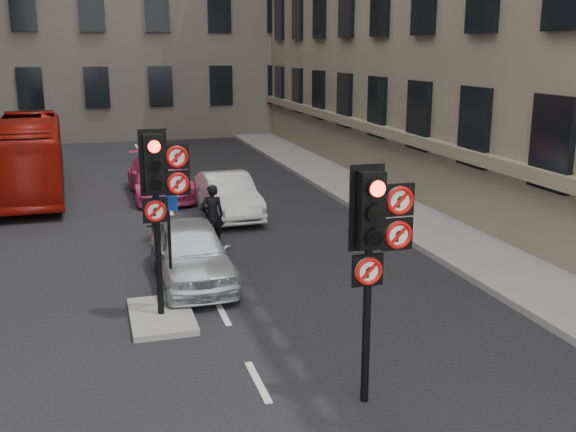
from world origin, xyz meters
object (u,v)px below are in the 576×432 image
car_pink (159,177)px  bus_red (28,156)px  car_white (228,195)px  car_silver (191,252)px  motorcyclist (212,214)px  info_sign (169,233)px  motorcycle (157,224)px  signal_far (160,183)px  signal_near (375,235)px

car_pink → bus_red: size_ratio=0.50×
car_white → car_pink: 3.95m
car_silver → car_white: bearing=71.1°
motorcyclist → info_sign: bearing=73.3°
car_white → info_sign: info_sign is taller
car_white → motorcycle: car_white is taller
motorcycle → info_sign: bearing=-95.7°
motorcycle → info_sign: size_ratio=0.85×
info_sign → signal_far: bearing=-97.1°
car_pink → car_silver: bearing=-92.5°
signal_far → motorcyclist: bearing=69.5°
signal_near → motorcycle: size_ratio=1.94×
car_pink → info_sign: 10.59m
signal_near → car_silver: 6.55m
car_pink → bus_red: bus_red is taller
car_silver → motorcyclist: size_ratio=2.48×
car_white → car_pink: (-1.77, 3.53, 0.04)m
car_white → car_pink: bearing=114.6°
car_silver → info_sign: (-0.60, -1.27, 0.83)m
signal_far → info_sign: signal_far is taller
motorcycle → info_sign: 4.56m
signal_near → car_pink: (-1.56, 15.26, -1.88)m
car_pink → info_sign: bearing=-95.5°
car_white → motorcycle: bearing=-135.8°
motorcycle → car_pink: bearing=79.9°
signal_far → motorcyclist: (1.80, 4.81, -1.88)m
car_white → bus_red: bearing=136.7°
car_silver → info_sign: bearing=-114.9°
signal_far → car_pink: 11.49m
car_white → car_pink: car_pink is taller
signal_far → motorcycle: bearing=86.0°
signal_far → motorcycle: size_ratio=1.94×
car_pink → bus_red: 4.87m
motorcycle → motorcyclist: motorcyclist is taller
car_white → motorcyclist: motorcyclist is taller
signal_far → car_silver: (0.81, 2.01, -2.01)m
signal_far → car_pink: bearing=84.7°
signal_near → bus_red: 18.24m
motorcyclist → signal_near: bearing=99.8°
car_silver → car_white: (2.00, 5.73, -0.03)m
car_silver → car_white: car_silver is taller
car_white → motorcyclist: bearing=-111.0°
car_pink → motorcyclist: 6.50m
car_silver → bus_red: (-4.20, 11.18, 0.65)m
signal_far → info_sign: 1.41m
bus_red → info_sign: (3.60, -12.44, 0.18)m
motorcyclist → motorcycle: bearing=-10.2°
motorcyclist → info_sign: (-1.58, -4.07, 0.70)m
bus_red → signal_near: bearing=-72.8°
car_white → info_sign: bearing=-112.3°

